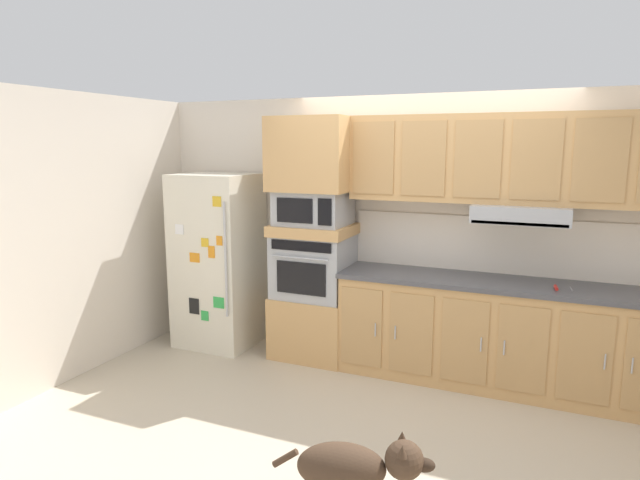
{
  "coord_description": "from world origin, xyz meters",
  "views": [
    {
      "loc": [
        1.05,
        -3.87,
        2.05
      ],
      "look_at": [
        -0.8,
        0.45,
        1.21
      ],
      "focal_mm": 30.22,
      "sensor_mm": 36.0,
      "label": 1
    }
  ],
  "objects_px": {
    "built_in_oven": "(314,266)",
    "screwdriver": "(557,288)",
    "dog": "(354,470)",
    "refrigerator": "(219,260)",
    "microwave": "(314,208)"
  },
  "relations": [
    {
      "from": "built_in_oven",
      "to": "microwave",
      "type": "distance_m",
      "value": 0.56
    },
    {
      "from": "built_in_oven",
      "to": "dog",
      "type": "height_order",
      "value": "built_in_oven"
    },
    {
      "from": "microwave",
      "to": "dog",
      "type": "bearing_deg",
      "value": -61.51
    },
    {
      "from": "screwdriver",
      "to": "dog",
      "type": "bearing_deg",
      "value": -113.16
    },
    {
      "from": "built_in_oven",
      "to": "microwave",
      "type": "relative_size",
      "value": 1.09
    },
    {
      "from": "built_in_oven",
      "to": "refrigerator",
      "type": "bearing_deg",
      "value": -176.28
    },
    {
      "from": "refrigerator",
      "to": "dog",
      "type": "bearing_deg",
      "value": -44.02
    },
    {
      "from": "built_in_oven",
      "to": "dog",
      "type": "relative_size",
      "value": 0.86
    },
    {
      "from": "built_in_oven",
      "to": "dog",
      "type": "distance_m",
      "value": 2.62
    },
    {
      "from": "dog",
      "to": "screwdriver",
      "type": "bearing_deg",
      "value": 51.71
    },
    {
      "from": "built_in_oven",
      "to": "screwdriver",
      "type": "xyz_separation_m",
      "value": [
        2.15,
        -0.1,
        0.03
      ]
    },
    {
      "from": "refrigerator",
      "to": "microwave",
      "type": "distance_m",
      "value": 1.19
    },
    {
      "from": "microwave",
      "to": "screwdriver",
      "type": "bearing_deg",
      "value": -2.71
    },
    {
      "from": "built_in_oven",
      "to": "dog",
      "type": "bearing_deg",
      "value": -61.51
    },
    {
      "from": "built_in_oven",
      "to": "microwave",
      "type": "height_order",
      "value": "microwave"
    }
  ]
}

